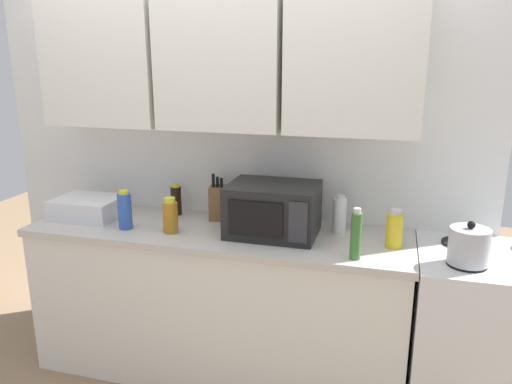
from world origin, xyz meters
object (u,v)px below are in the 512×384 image
kettle (469,246)px  bottle_green_oil (356,235)px  knife_block (218,202)px  bottle_soy_dark (176,200)px  bottle_white_jar (339,215)px  bottle_yellow_mustard (394,230)px  bottle_amber_vinegar (170,216)px  microwave (273,209)px  bottle_blue_cleaner (125,210)px  stove_range (489,340)px  dish_rack (88,207)px

kettle → bottle_green_oil: size_ratio=0.81×
kettle → bottle_green_oil: bearing=-173.3°
knife_block → bottle_soy_dark: 0.28m
bottle_green_oil → kettle: bearing=6.7°
kettle → bottle_white_jar: 0.69m
knife_block → bottle_white_jar: 0.72m
bottle_yellow_mustard → bottle_amber_vinegar: size_ratio=1.02×
microwave → bottle_blue_cleaner: bearing=-170.6°
stove_range → microwave: size_ratio=1.90×
stove_range → microwave: bearing=178.5°
bottle_yellow_mustard → bottle_white_jar: (-0.29, 0.14, 0.01)m
bottle_green_oil → bottle_white_jar: bottle_green_oil is taller
bottle_blue_cleaner → bottle_white_jar: size_ratio=1.04×
bottle_yellow_mustard → bottle_white_jar: bottle_white_jar is taller
stove_range → bottle_yellow_mustard: size_ratio=4.52×
dish_rack → bottle_blue_cleaner: bearing=-21.2°
dish_rack → bottle_green_oil: size_ratio=1.50×
stove_range → bottle_amber_vinegar: 1.78m
stove_range → bottle_green_oil: bottle_green_oil is taller
bottle_blue_cleaner → bottle_soy_dark: bearing=61.9°
kettle → bottle_blue_cleaner: bearing=178.9°
microwave → bottle_soy_dark: bearing=164.7°
bottle_soy_dark → bottle_blue_cleaner: bearing=-118.1°
bottle_amber_vinegar → bottle_green_oil: bottle_green_oil is taller
bottle_blue_cleaner → bottle_white_jar: bearing=12.4°
stove_range → bottle_white_jar: bottle_white_jar is taller
stove_range → bottle_white_jar: size_ratio=4.26×
kettle → bottle_blue_cleaner: size_ratio=0.92×
dish_rack → bottle_green_oil: bottle_green_oil is taller
microwave → bottle_soy_dark: microwave is taller
bottle_blue_cleaner → microwave: bearing=9.4°
microwave → bottle_blue_cleaner: size_ratio=2.16×
kettle → bottle_amber_vinegar: size_ratio=1.03×
dish_rack → bottle_blue_cleaner: size_ratio=1.71×
bottle_green_oil → microwave: bearing=153.5°
microwave → knife_block: bearing=156.0°
microwave → dish_rack: microwave is taller
knife_block → bottle_green_oil: 0.93m
knife_block → bottle_blue_cleaner: (-0.45, -0.30, 0.00)m
bottle_soy_dark → bottle_blue_cleaner: bottle_blue_cleaner is taller
stove_range → bottle_white_jar: (-0.80, 0.15, 0.55)m
bottle_yellow_mustard → microwave: bearing=178.0°
microwave → knife_block: 0.41m
microwave → bottle_blue_cleaner: (-0.82, -0.14, -0.03)m
bottle_green_oil → bottle_white_jar: bearing=108.3°
bottle_yellow_mustard → bottle_soy_dark: bearing=171.2°
kettle → knife_block: bearing=165.9°
bottle_yellow_mustard → bottle_green_oil: 0.28m
bottle_green_oil → bottle_yellow_mustard: bearing=49.5°
microwave → bottle_yellow_mustard: bearing=-2.0°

